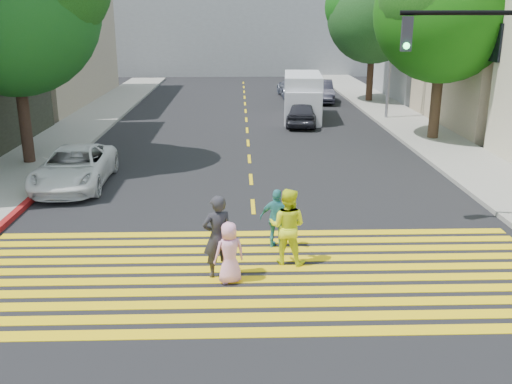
{
  "coord_description": "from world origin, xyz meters",
  "views": [
    {
      "loc": [
        -0.4,
        -10.39,
        5.57
      ],
      "look_at": [
        0.0,
        3.0,
        1.4
      ],
      "focal_mm": 40.0,
      "sensor_mm": 36.0,
      "label": 1
    }
  ],
  "objects_px": {
    "pedestrian_man": "(218,236)",
    "pedestrian_child": "(229,253)",
    "dark_car_near": "(302,113)",
    "silver_car": "(293,87)",
    "tree_right_near": "(446,4)",
    "pedestrian_woman": "(287,226)",
    "dark_car_parked": "(320,91)",
    "pedestrian_extra": "(277,219)",
    "white_sedan": "(74,167)",
    "tree_right_far": "(375,11)",
    "white_van": "(302,98)"
  },
  "relations": [
    {
      "from": "pedestrian_extra",
      "to": "dark_car_parked",
      "type": "relative_size",
      "value": 0.35
    },
    {
      "from": "pedestrian_man",
      "to": "pedestrian_child",
      "type": "relative_size",
      "value": 1.37
    },
    {
      "from": "tree_right_near",
      "to": "dark_car_near",
      "type": "xyz_separation_m",
      "value": [
        -5.72,
        3.85,
        -5.35
      ]
    },
    {
      "from": "pedestrian_woman",
      "to": "pedestrian_extra",
      "type": "xyz_separation_m",
      "value": [
        -0.17,
        0.93,
        -0.15
      ]
    },
    {
      "from": "tree_right_near",
      "to": "dark_car_parked",
      "type": "height_order",
      "value": "tree_right_near"
    },
    {
      "from": "white_sedan",
      "to": "silver_car",
      "type": "xyz_separation_m",
      "value": [
        9.42,
        21.76,
        0.02
      ]
    },
    {
      "from": "pedestrian_woman",
      "to": "silver_car",
      "type": "height_order",
      "value": "pedestrian_woman"
    },
    {
      "from": "tree_right_near",
      "to": "tree_right_far",
      "type": "distance_m",
      "value": 11.96
    },
    {
      "from": "silver_car",
      "to": "pedestrian_man",
      "type": "bearing_deg",
      "value": 78.09
    },
    {
      "from": "tree_right_near",
      "to": "dark_car_near",
      "type": "bearing_deg",
      "value": 146.03
    },
    {
      "from": "white_sedan",
      "to": "dark_car_near",
      "type": "bearing_deg",
      "value": 49.4
    },
    {
      "from": "tree_right_near",
      "to": "dark_car_parked",
      "type": "relative_size",
      "value": 2.04
    },
    {
      "from": "white_van",
      "to": "silver_car",
      "type": "bearing_deg",
      "value": 92.59
    },
    {
      "from": "pedestrian_woman",
      "to": "pedestrian_child",
      "type": "distance_m",
      "value": 1.66
    },
    {
      "from": "tree_right_near",
      "to": "pedestrian_extra",
      "type": "bearing_deg",
      "value": -122.88
    },
    {
      "from": "pedestrian_woman",
      "to": "dark_car_parked",
      "type": "xyz_separation_m",
      "value": [
        4.33,
        25.67,
        -0.19
      ]
    },
    {
      "from": "silver_car",
      "to": "dark_car_parked",
      "type": "bearing_deg",
      "value": 118.23
    },
    {
      "from": "pedestrian_man",
      "to": "silver_car",
      "type": "bearing_deg",
      "value": -118.78
    },
    {
      "from": "pedestrian_woman",
      "to": "white_van",
      "type": "distance_m",
      "value": 19.34
    },
    {
      "from": "pedestrian_extra",
      "to": "dark_car_parked",
      "type": "height_order",
      "value": "pedestrian_extra"
    },
    {
      "from": "pedestrian_child",
      "to": "white_sedan",
      "type": "height_order",
      "value": "pedestrian_child"
    },
    {
      "from": "pedestrian_child",
      "to": "white_sedan",
      "type": "bearing_deg",
      "value": -73.64
    },
    {
      "from": "pedestrian_man",
      "to": "dark_car_parked",
      "type": "xyz_separation_m",
      "value": [
        5.92,
        26.35,
        -0.22
      ]
    },
    {
      "from": "dark_car_near",
      "to": "silver_car",
      "type": "bearing_deg",
      "value": -85.07
    },
    {
      "from": "white_sedan",
      "to": "silver_car",
      "type": "height_order",
      "value": "silver_car"
    },
    {
      "from": "pedestrian_man",
      "to": "white_sedan",
      "type": "relative_size",
      "value": 0.4
    },
    {
      "from": "pedestrian_child",
      "to": "silver_car",
      "type": "bearing_deg",
      "value": -117.22
    },
    {
      "from": "pedestrian_extra",
      "to": "tree_right_near",
      "type": "bearing_deg",
      "value": -104.57
    },
    {
      "from": "tree_right_near",
      "to": "pedestrian_extra",
      "type": "relative_size",
      "value": 5.89
    },
    {
      "from": "pedestrian_child",
      "to": "dark_car_near",
      "type": "relative_size",
      "value": 0.36
    },
    {
      "from": "tree_right_near",
      "to": "white_sedan",
      "type": "distance_m",
      "value": 17.02
    },
    {
      "from": "pedestrian_extra",
      "to": "silver_car",
      "type": "bearing_deg",
      "value": -77.81
    },
    {
      "from": "pedestrian_extra",
      "to": "white_van",
      "type": "distance_m",
      "value": 18.44
    },
    {
      "from": "tree_right_near",
      "to": "white_van",
      "type": "bearing_deg",
      "value": 133.77
    },
    {
      "from": "dark_car_near",
      "to": "tree_right_near",
      "type": "bearing_deg",
      "value": 153.89
    },
    {
      "from": "tree_right_near",
      "to": "dark_car_parked",
      "type": "xyz_separation_m",
      "value": [
        -3.59,
        12.23,
        -5.28
      ]
    },
    {
      "from": "silver_car",
      "to": "dark_car_parked",
      "type": "relative_size",
      "value": 1.07
    },
    {
      "from": "tree_right_far",
      "to": "white_van",
      "type": "xyz_separation_m",
      "value": [
        -5.19,
        -6.22,
        -4.63
      ]
    },
    {
      "from": "tree_right_near",
      "to": "silver_car",
      "type": "relative_size",
      "value": 1.9
    },
    {
      "from": "silver_car",
      "to": "white_van",
      "type": "bearing_deg",
      "value": 84.51
    },
    {
      "from": "dark_car_near",
      "to": "white_van",
      "type": "distance_m",
      "value": 1.97
    },
    {
      "from": "tree_right_far",
      "to": "dark_car_parked",
      "type": "relative_size",
      "value": 1.97
    },
    {
      "from": "pedestrian_man",
      "to": "white_van",
      "type": "distance_m",
      "value": 20.26
    },
    {
      "from": "pedestrian_child",
      "to": "silver_car",
      "type": "relative_size",
      "value": 0.29
    },
    {
      "from": "tree_right_far",
      "to": "silver_car",
      "type": "height_order",
      "value": "tree_right_far"
    },
    {
      "from": "pedestrian_man",
      "to": "white_sedan",
      "type": "xyz_separation_m",
      "value": [
        -5.08,
        7.15,
        -0.28
      ]
    },
    {
      "from": "tree_right_far",
      "to": "pedestrian_man",
      "type": "bearing_deg",
      "value": -109.44
    },
    {
      "from": "pedestrian_woman",
      "to": "pedestrian_child",
      "type": "bearing_deg",
      "value": 54.66
    },
    {
      "from": "white_sedan",
      "to": "dark_car_near",
      "type": "height_order",
      "value": "white_sedan"
    },
    {
      "from": "tree_right_near",
      "to": "white_van",
      "type": "height_order",
      "value": "tree_right_near"
    }
  ]
}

